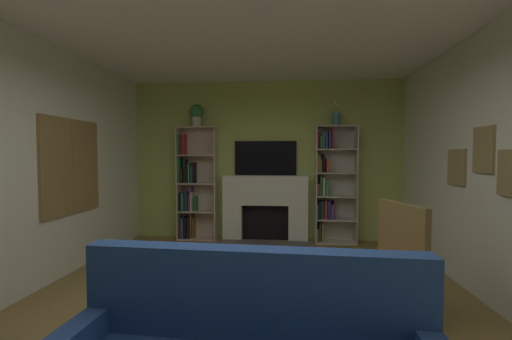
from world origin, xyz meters
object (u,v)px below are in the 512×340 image
tv (266,158)px  vase_with_flowers (336,118)px  fireplace (265,206)px  bookshelf_right (330,184)px  potted_plant (197,114)px  bookshelf_left (193,188)px  coffee_table (258,304)px  armchair (385,258)px

tv → vase_with_flowers: size_ratio=2.62×
fireplace → bookshelf_right: bookshelf_right is taller
fireplace → tv: (0.00, 0.09, 0.84)m
vase_with_flowers → tv: bearing=174.3°
tv → vase_with_flowers: vase_with_flowers is taller
tv → vase_with_flowers: bearing=-5.7°
potted_plant → fireplace: bearing=1.2°
tv → potted_plant: size_ratio=2.79×
bookshelf_left → fireplace: bearing=-0.9°
vase_with_flowers → coffee_table: (-1.05, -3.32, -1.76)m
fireplace → armchair: fireplace is taller
vase_with_flowers → armchair: vase_with_flowers is taller
coffee_table → armchair: bearing=30.0°
bookshelf_right → potted_plant: 2.64m
tv → bookshelf_left: 1.40m
potted_plant → vase_with_flowers: vase_with_flowers is taller
potted_plant → tv: bearing=5.7°
armchair → vase_with_flowers: bearing=91.3°
vase_with_flowers → potted_plant: bearing=180.0°
fireplace → bookshelf_right: 1.19m
tv → bookshelf_left: bearing=-176.7°
potted_plant → bookshelf_left: bearing=150.9°
bookshelf_right → vase_with_flowers: vase_with_flowers is taller
potted_plant → armchair: bearing=-47.2°
coffee_table → bookshelf_left: bearing=113.3°
bookshelf_right → vase_with_flowers: bearing=-23.0°
armchair → potted_plant: bearing=132.8°
bookshelf_right → tv: bearing=175.7°
potted_plant → armchair: potted_plant is taller
bookshelf_left → coffee_table: (1.45, -3.36, -0.55)m
tv → potted_plant: 1.44m
fireplace → coffee_table: bearing=-87.3°
fireplace → armchair: 2.99m
coffee_table → tv: bearing=92.6°
vase_with_flowers → bookshelf_left: bearing=178.9°
fireplace → bookshelf_left: bearing=179.1°
bookshelf_right → coffee_table: (-0.97, -3.35, -0.63)m
tv → bookshelf_left: (-1.29, -0.07, -0.53)m
tv → vase_with_flowers: 1.39m
bookshelf_left → armchair: (2.56, -2.72, -0.36)m
armchair → fireplace: bearing=115.1°
bookshelf_right → armchair: size_ratio=1.89×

